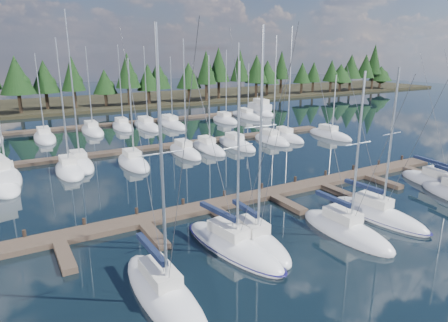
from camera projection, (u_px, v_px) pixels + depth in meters
ground at (207, 164)px, 46.53m from camera, size 260.00×260.00×0.00m
far_shore at (93, 103)px, 96.56m from camera, size 220.00×30.00×0.60m
main_dock at (272, 196)px, 35.91m from camera, size 44.00×6.13×0.90m
back_docks at (150, 133)px, 62.83m from camera, size 50.00×21.80×0.40m
front_sailboat_0 at (164, 294)px, 21.42m from camera, size 2.80×9.57×14.90m
front_sailboat_1 at (232, 246)px, 26.65m from camera, size 4.24×9.82×13.09m
front_sailboat_2 at (255, 241)px, 27.26m from camera, size 2.79×7.59×15.12m
front_sailboat_3 at (345, 230)px, 28.93m from camera, size 2.87×8.27×12.41m
front_sailboat_4 at (377, 214)px, 31.70m from camera, size 3.40×9.15×12.53m
front_sailboat_6 at (444, 185)px, 38.38m from camera, size 3.82×10.30×13.39m
back_sailboat_rows at (162, 137)px, 59.40m from camera, size 47.59×31.56×17.67m
motor_yacht_right at (260, 111)px, 82.47m from camera, size 4.15×10.23×5.01m
tree_line at (84, 75)px, 84.76m from camera, size 184.81×11.59×13.78m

